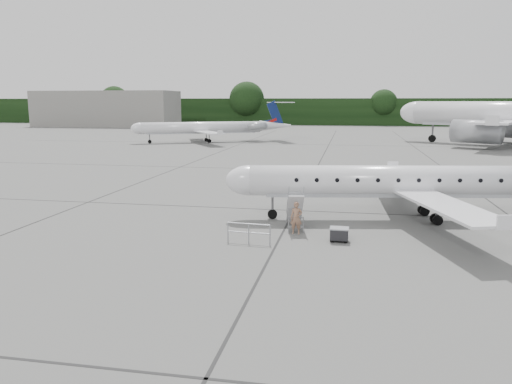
# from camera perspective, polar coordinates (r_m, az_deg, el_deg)

# --- Properties ---
(ground) EXTENTS (320.00, 320.00, 0.00)m
(ground) POSITION_cam_1_polar(r_m,az_deg,el_deg) (25.33, 12.57, -6.08)
(ground) COLOR #5D5E5B
(ground) RESTS_ON ground
(treeline) EXTENTS (260.00, 4.00, 8.00)m
(treeline) POSITION_cam_1_polar(r_m,az_deg,el_deg) (154.34, 11.19, 8.98)
(treeline) COLOR black
(treeline) RESTS_ON ground
(terminal_building) EXTENTS (40.00, 14.00, 10.00)m
(terminal_building) POSITION_cam_1_polar(r_m,az_deg,el_deg) (151.02, -16.72, 9.10)
(terminal_building) COLOR slate
(terminal_building) RESTS_ON ground
(main_regional_jet) EXTENTS (28.28, 22.43, 6.55)m
(main_regional_jet) POSITION_cam_1_polar(r_m,az_deg,el_deg) (31.17, 17.96, 2.87)
(main_regional_jet) COLOR silver
(main_regional_jet) RESTS_ON ground
(airstair) EXTENTS (1.23, 2.47, 2.05)m
(airstair) POSITION_cam_1_polar(r_m,az_deg,el_deg) (28.14, 4.47, -2.06)
(airstair) COLOR silver
(airstair) RESTS_ON ground
(passenger) EXTENTS (0.66, 0.45, 1.76)m
(passenger) POSITION_cam_1_polar(r_m,az_deg,el_deg) (26.87, 4.63, -2.97)
(passenger) COLOR #8C634C
(passenger) RESTS_ON ground
(safety_railing) EXTENTS (2.20, 0.25, 1.00)m
(safety_railing) POSITION_cam_1_polar(r_m,az_deg,el_deg) (25.13, -0.84, -4.77)
(safety_railing) COLOR gray
(safety_railing) RESTS_ON ground
(baggage_cart) EXTENTS (0.92, 0.75, 0.78)m
(baggage_cart) POSITION_cam_1_polar(r_m,az_deg,el_deg) (25.81, 9.49, -4.76)
(baggage_cart) COLOR black
(baggage_cart) RESTS_ON ground
(bg_narrowbody) EXTENTS (48.20, 44.16, 14.11)m
(bg_narrowbody) POSITION_cam_1_polar(r_m,az_deg,el_deg) (89.58, 27.21, 9.19)
(bg_narrowbody) COLOR silver
(bg_narrowbody) RESTS_ON ground
(bg_regional_left) EXTENTS (32.99, 29.76, 7.10)m
(bg_regional_left) POSITION_cam_1_polar(r_m,az_deg,el_deg) (88.28, -6.20, 7.97)
(bg_regional_left) COLOR silver
(bg_regional_left) RESTS_ON ground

